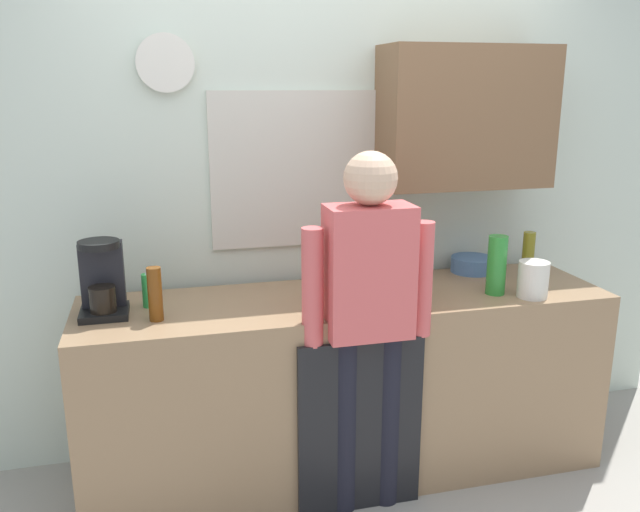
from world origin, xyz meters
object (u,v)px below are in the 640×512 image
at_px(bottle_olive_oil, 528,256).
at_px(storage_canister, 533,279).
at_px(mixing_bowl, 472,264).
at_px(person_at_sink, 368,306).
at_px(bottle_clear_soda, 497,265).
at_px(cup_terracotta_mug, 366,294).
at_px(coffee_maker, 102,281).
at_px(dish_soap, 148,290).
at_px(potted_plant, 402,268).
at_px(bottle_amber_beer, 155,294).

relative_size(bottle_olive_oil, storage_canister, 1.47).
xyz_separation_m(mixing_bowl, person_at_sink, (-0.75, -0.53, 0.01)).
distance_m(bottle_clear_soda, cup_terracotta_mug, 0.64).
xyz_separation_m(coffee_maker, person_at_sink, (1.08, -0.33, -0.09)).
distance_m(bottle_olive_oil, dish_soap, 1.84).
distance_m(bottle_olive_oil, cup_terracotta_mug, 0.91).
bearing_deg(bottle_olive_oil, potted_plant, -175.00).
relative_size(bottle_olive_oil, cup_terracotta_mug, 2.72).
distance_m(dish_soap, person_at_sink, 0.97).
bearing_deg(bottle_amber_beer, potted_plant, 3.46).
bearing_deg(bottle_amber_beer, person_at_sink, -12.73).
relative_size(coffee_maker, bottle_clear_soda, 1.18).
height_order(bottle_amber_beer, dish_soap, bottle_amber_beer).
bearing_deg(person_at_sink, storage_canister, 19.73).
xyz_separation_m(bottle_amber_beer, person_at_sink, (0.87, -0.20, -0.06)).
height_order(cup_terracotta_mug, person_at_sink, person_at_sink).
height_order(coffee_maker, dish_soap, coffee_maker).
bearing_deg(potted_plant, mixing_bowl, 28.43).
xyz_separation_m(mixing_bowl, potted_plant, (-0.50, -0.27, 0.09)).
bearing_deg(storage_canister, coffee_maker, 172.53).
bearing_deg(dish_soap, person_at_sink, -23.09).
bearing_deg(person_at_sink, bottle_olive_oil, 32.96).
bearing_deg(bottle_olive_oil, person_at_sink, -161.09).
xyz_separation_m(bottle_clear_soda, potted_plant, (-0.44, 0.09, -0.01)).
relative_size(bottle_amber_beer, mixing_bowl, 1.05).
height_order(bottle_clear_soda, dish_soap, bottle_clear_soda).
relative_size(storage_canister, person_at_sink, 0.11).
xyz_separation_m(coffee_maker, bottle_olive_oil, (2.03, -0.01, -0.02)).
distance_m(bottle_olive_oil, person_at_sink, 1.00).
distance_m(cup_terracotta_mug, mixing_bowl, 0.78).
xyz_separation_m(cup_terracotta_mug, dish_soap, (-0.95, 0.20, 0.03)).
bearing_deg(storage_canister, bottle_olive_oil, 64.16).
relative_size(bottle_olive_oil, dish_soap, 1.39).
xyz_separation_m(bottle_amber_beer, cup_terracotta_mug, (0.92, -0.01, -0.07)).
height_order(mixing_bowl, person_at_sink, person_at_sink).
bearing_deg(bottle_clear_soda, potted_plant, 167.87).
xyz_separation_m(cup_terracotta_mug, person_at_sink, (-0.05, -0.18, 0.01)).
relative_size(coffee_maker, cup_terracotta_mug, 3.59).
height_order(bottle_olive_oil, cup_terracotta_mug, bottle_olive_oil).
bearing_deg(bottle_clear_soda, storage_canister, -31.58).
distance_m(coffee_maker, person_at_sink, 1.14).
bearing_deg(bottle_amber_beer, cup_terracotta_mug, -0.71).
height_order(cup_terracotta_mug, storage_canister, storage_canister).
relative_size(mixing_bowl, person_at_sink, 0.14).
relative_size(bottle_amber_beer, person_at_sink, 0.14).
height_order(bottle_amber_beer, bottle_olive_oil, bottle_olive_oil).
relative_size(potted_plant, storage_canister, 1.35).
bearing_deg(mixing_bowl, bottle_olive_oil, -47.55).
bearing_deg(bottle_olive_oil, storage_canister, -115.84).
distance_m(coffee_maker, storage_canister, 1.93).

